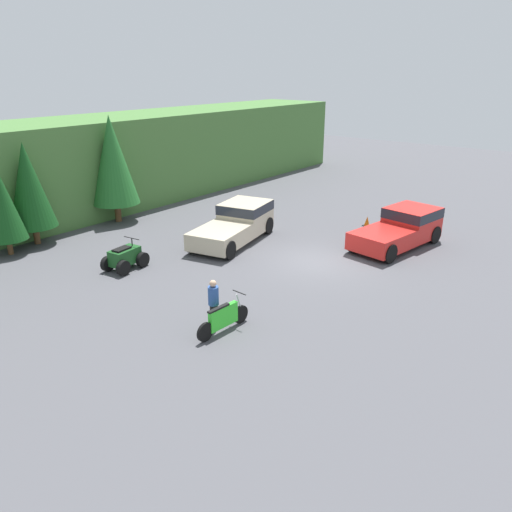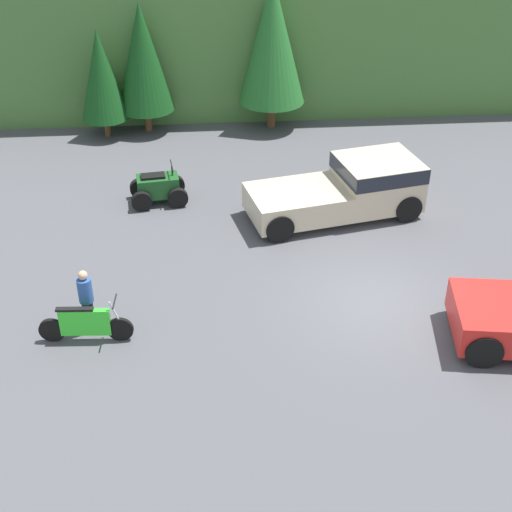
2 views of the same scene
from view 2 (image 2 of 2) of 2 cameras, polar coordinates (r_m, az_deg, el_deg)
name	(u,v)px [view 2 (image 2 of 2)]	position (r m, az deg, el deg)	size (l,w,h in m)	color
ground_plane	(378,304)	(19.25, 9.71, -3.81)	(80.00, 80.00, 0.00)	#4C4C51
hillside_backdrop	(301,34)	(32.42, 3.59, 17.27)	(44.00, 6.00, 5.49)	#477538
tree_left	(101,75)	(28.64, -12.29, 13.95)	(1.84, 1.84, 4.19)	brown
tree_mid_left	(143,57)	(28.73, -9.05, 15.42)	(2.23, 2.23, 5.07)	brown
tree_mid_right	(272,40)	(28.67, 1.30, 16.86)	(2.63, 2.63, 5.97)	brown
pickup_truck_second	(350,187)	(22.92, 7.52, 5.49)	(5.78, 3.32, 1.76)	beige
dirt_bike	(86,324)	(17.98, -13.48, -5.33)	(2.32, 0.60, 1.19)	black
quad_atv	(158,188)	(23.82, -7.83, 5.39)	(1.97, 1.38, 1.30)	black
rider_person	(86,298)	(18.06, -13.42, -3.31)	(0.45, 0.45, 1.75)	black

